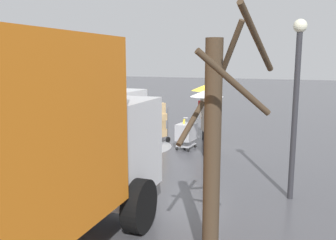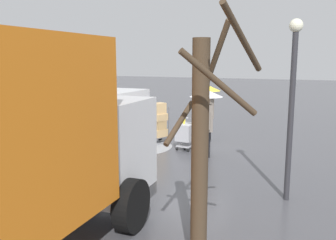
# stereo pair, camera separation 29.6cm
# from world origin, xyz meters

# --- Properties ---
(ground_plane) EXTENTS (90.00, 90.00, 0.00)m
(ground_plane) POSITION_xyz_m (0.00, 0.00, 0.00)
(ground_plane) COLOR #4C4C51
(slush_patch_near_cluster) EXTENTS (2.45, 2.45, 0.01)m
(slush_patch_near_cluster) POSITION_xyz_m (4.52, 1.70, 0.00)
(slush_patch_near_cluster) COLOR #ADAFB5
(slush_patch_near_cluster) RESTS_ON ground
(slush_patch_under_van) EXTENTS (2.74, 2.74, 0.01)m
(slush_patch_under_van) POSITION_xyz_m (1.88, 0.95, 0.00)
(slush_patch_under_van) COLOR #999BA0
(slush_patch_under_van) RESTS_ON ground
(slush_patch_mid_street) EXTENTS (2.05, 2.05, 0.01)m
(slush_patch_mid_street) POSITION_xyz_m (4.79, 1.89, 0.00)
(slush_patch_mid_street) COLOR silver
(slush_patch_mid_street) RESTS_ON ground
(cargo_van_parked_right) EXTENTS (2.37, 5.42, 2.60)m
(cargo_van_parked_right) POSITION_xyz_m (3.84, 0.65, 1.18)
(cargo_van_parked_right) COLOR white
(cargo_van_parked_right) RESTS_ON ground
(shopping_cart_vendor) EXTENTS (0.62, 0.87, 1.04)m
(shopping_cart_vendor) POSITION_xyz_m (0.02, 0.60, 0.57)
(shopping_cart_vendor) COLOR #B2B2B7
(shopping_cart_vendor) RESTS_ON ground
(hand_dolly_boxes) EXTENTS (0.74, 0.84, 1.47)m
(hand_dolly_boxes) POSITION_xyz_m (1.29, 0.07, 0.79)
(hand_dolly_boxes) COLOR #515156
(hand_dolly_boxes) RESTS_ON ground
(pedestrian_pink_side) EXTENTS (1.04, 1.04, 2.15)m
(pedestrian_pink_side) POSITION_xyz_m (-0.22, -0.95, 1.57)
(pedestrian_pink_side) COLOR black
(pedestrian_pink_side) RESTS_ON ground
(pedestrian_black_side) EXTENTS (1.04, 1.04, 2.15)m
(pedestrian_black_side) POSITION_xyz_m (-0.85, 1.21, 1.58)
(pedestrian_black_side) COLOR black
(pedestrian_black_side) RESTS_ON ground
(bare_tree_near) EXTENTS (1.23, 1.26, 3.70)m
(bare_tree_near) POSITION_xyz_m (-2.60, 7.26, 1.82)
(bare_tree_near) COLOR #423323
(bare_tree_near) RESTS_ON ground
(street_lamp) EXTENTS (0.28, 0.28, 3.86)m
(street_lamp) POSITION_xyz_m (-3.54, 3.98, 2.37)
(street_lamp) COLOR #2D2D33
(street_lamp) RESTS_ON ground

